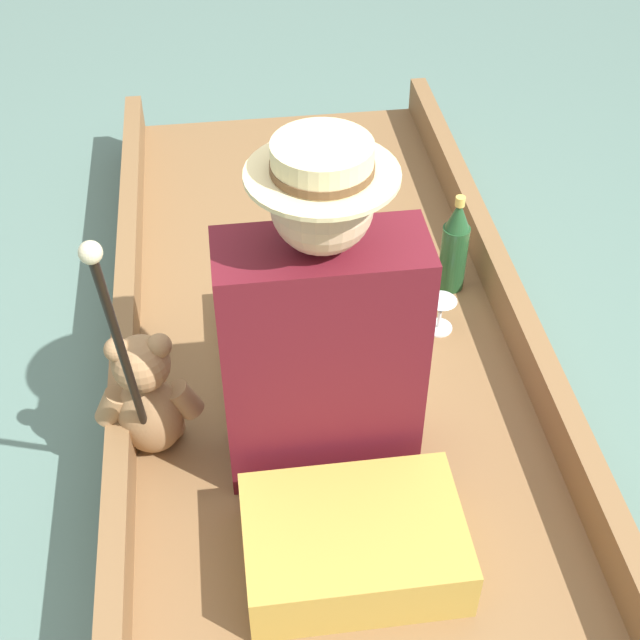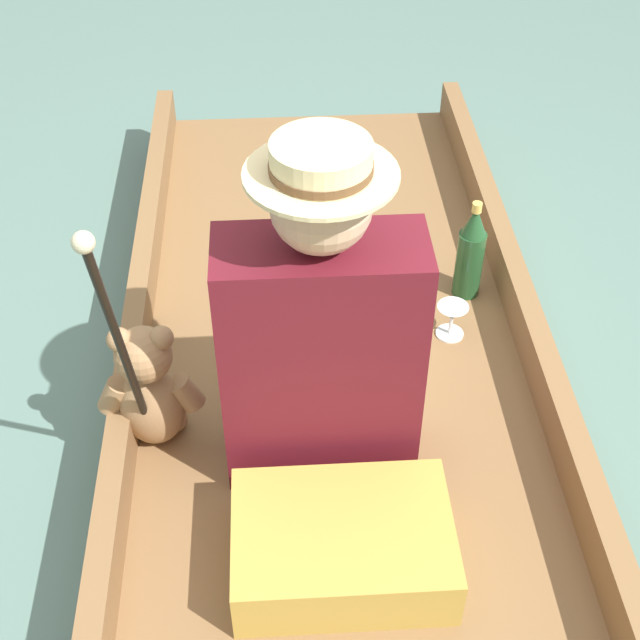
{
  "view_description": "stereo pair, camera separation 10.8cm",
  "coord_description": "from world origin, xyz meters",
  "px_view_note": "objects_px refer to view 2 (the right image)",
  "views": [
    {
      "loc": [
        -0.26,
        -1.52,
        1.92
      ],
      "look_at": [
        -0.06,
        -0.02,
        0.55
      ],
      "focal_mm": 50.0,
      "sensor_mm": 36.0,
      "label": 1
    },
    {
      "loc": [
        -0.15,
        -1.54,
        1.92
      ],
      "look_at": [
        -0.06,
        -0.02,
        0.55
      ],
      "focal_mm": 50.0,
      "sensor_mm": 36.0,
      "label": 2
    }
  ],
  "objects_px": {
    "champagne_bottle": "(471,253)",
    "wine_glass": "(452,314)",
    "walking_cane": "(119,341)",
    "seated_person": "(319,337)",
    "teddy_bear": "(150,389)"
  },
  "relations": [
    {
      "from": "teddy_bear",
      "to": "walking_cane",
      "type": "height_order",
      "value": "walking_cane"
    },
    {
      "from": "teddy_bear",
      "to": "champagne_bottle",
      "type": "bearing_deg",
      "value": 30.39
    },
    {
      "from": "seated_person",
      "to": "teddy_bear",
      "type": "distance_m",
      "value": 0.45
    },
    {
      "from": "champagne_bottle",
      "to": "wine_glass",
      "type": "bearing_deg",
      "value": -113.15
    },
    {
      "from": "walking_cane",
      "to": "teddy_bear",
      "type": "bearing_deg",
      "value": 86.2
    },
    {
      "from": "teddy_bear",
      "to": "champagne_bottle",
      "type": "xyz_separation_m",
      "value": [
        0.92,
        0.54,
        -0.03
      ]
    },
    {
      "from": "wine_glass",
      "to": "champagne_bottle",
      "type": "bearing_deg",
      "value": 66.85
    },
    {
      "from": "teddy_bear",
      "to": "champagne_bottle",
      "type": "distance_m",
      "value": 1.06
    },
    {
      "from": "wine_glass",
      "to": "teddy_bear",
      "type": "bearing_deg",
      "value": -157.45
    },
    {
      "from": "seated_person",
      "to": "walking_cane",
      "type": "bearing_deg",
      "value": -148.57
    },
    {
      "from": "teddy_bear",
      "to": "wine_glass",
      "type": "height_order",
      "value": "teddy_bear"
    },
    {
      "from": "walking_cane",
      "to": "champagne_bottle",
      "type": "height_order",
      "value": "walking_cane"
    },
    {
      "from": "teddy_bear",
      "to": "champagne_bottle",
      "type": "height_order",
      "value": "teddy_bear"
    },
    {
      "from": "seated_person",
      "to": "champagne_bottle",
      "type": "distance_m",
      "value": 0.75
    },
    {
      "from": "wine_glass",
      "to": "walking_cane",
      "type": "xyz_separation_m",
      "value": [
        -0.85,
        -0.51,
        0.43
      ]
    }
  ]
}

